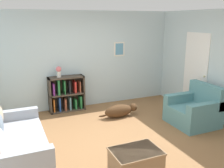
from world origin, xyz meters
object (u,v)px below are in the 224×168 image
(bookshelf, at_px, (66,94))
(vase, at_px, (59,71))
(recliner_chair, at_px, (195,110))
(dog, at_px, (120,111))
(couch, at_px, (14,145))
(coffee_table, at_px, (136,160))

(bookshelf, distance_m, vase, 0.67)
(recliner_chair, relative_size, vase, 3.51)
(dog, relative_size, vase, 3.64)
(couch, relative_size, recliner_chair, 1.91)
(bookshelf, height_order, vase, vase)
(couch, xyz_separation_m, dog, (2.52, 1.17, -0.17))
(recliner_chair, relative_size, coffee_table, 1.28)
(recliner_chair, height_order, coffee_table, recliner_chair)
(couch, distance_m, vase, 2.60)
(vase, bearing_deg, coffee_table, -80.96)
(couch, bearing_deg, vase, 60.02)
(bookshelf, relative_size, vase, 3.29)
(bookshelf, bearing_deg, coffee_table, -84.08)
(coffee_table, bearing_deg, vase, 99.04)
(bookshelf, xyz_separation_m, recliner_chair, (2.50, -2.07, -0.12))
(recliner_chair, xyz_separation_m, vase, (-2.67, 2.05, 0.76))
(bookshelf, relative_size, coffee_table, 1.20)
(dog, bearing_deg, couch, -155.07)
(coffee_table, height_order, dog, coffee_table)
(vase, bearing_deg, bookshelf, 6.20)
(bookshelf, bearing_deg, recliner_chair, -39.62)
(recliner_chair, height_order, dog, recliner_chair)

